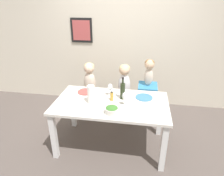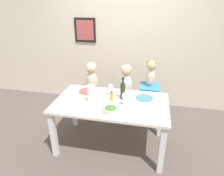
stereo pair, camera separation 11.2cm
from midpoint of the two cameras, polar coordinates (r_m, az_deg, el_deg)
ground_plane at (r=3.16m, az=-1.25°, el=-15.72°), size 14.00×14.00×0.00m
wall_back at (r=3.90m, az=2.51°, el=14.37°), size 10.00×0.09×2.70m
dining_table at (r=2.79m, az=-1.37°, el=-5.78°), size 1.55×0.88×0.73m
chair_far_left at (r=3.63m, az=-7.03°, el=-2.83°), size 0.37×0.41×0.45m
chair_far_center at (r=3.52m, az=2.45°, el=-3.58°), size 0.37×0.41×0.45m
chair_right_highchair at (r=3.43m, az=9.10°, el=-1.61°), size 0.31×0.35×0.70m
person_child_left at (r=3.47m, az=-7.36°, el=3.11°), size 0.21×0.18×0.58m
person_child_center at (r=3.35m, az=2.57°, el=2.52°), size 0.21×0.18×0.58m
person_baby_right at (r=3.27m, az=9.61°, el=5.30°), size 0.16×0.16×0.44m
wine_bottle at (r=2.78m, az=1.90°, el=-0.70°), size 0.07×0.07×0.32m
paper_towel_roll at (r=2.69m, az=-7.20°, el=-1.81°), size 0.10×0.10×0.25m
wine_glass_near at (r=2.60m, az=2.46°, el=-2.39°), size 0.07×0.07×0.19m
wine_glass_far at (r=2.86m, az=-1.66°, el=0.20°), size 0.07×0.07×0.19m
salad_bowl_large at (r=2.48m, az=-1.36°, el=-6.19°), size 0.18×0.18×0.09m
dinner_plate_front_left at (r=2.69m, az=-11.52°, el=-5.01°), size 0.24×0.24×0.01m
dinner_plate_back_left at (r=3.05m, az=-8.56°, el=-1.06°), size 0.24×0.24×0.01m
dinner_plate_back_right at (r=2.88m, az=8.04°, el=-2.66°), size 0.24×0.24×0.01m
condiment_bottle_hot_sauce at (r=2.75m, az=-1.17°, el=-2.29°), size 0.04×0.04×0.15m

